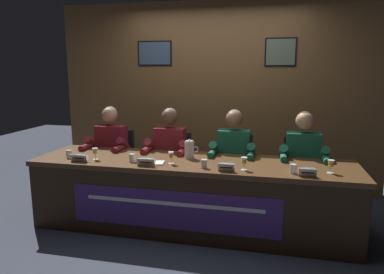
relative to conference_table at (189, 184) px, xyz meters
The scene contains 25 objects.
ground_plane 0.52m from the conference_table, 88.95° to the left, with size 12.00×12.00×0.00m, color #383D4C.
wall_back_panelled 1.79m from the conference_table, 89.94° to the left, with size 4.55×0.14×2.60m.
conference_table is the anchor object (origin of this frame).
chair_far_left 1.36m from the conference_table, 147.66° to the left, with size 0.44×0.45×0.90m.
panelist_far_left 1.27m from the conference_table, 155.36° to the left, with size 0.51×0.48×1.23m.
nameplate_far_left 1.17m from the conference_table, behind, with size 0.18×0.06×0.08m.
juice_glass_far_left 1.05m from the conference_table, behind, with size 0.06×0.06×0.12m.
water_cup_far_left 1.34m from the conference_table, behind, with size 0.06×0.06×0.08m.
chair_center_left 0.82m from the conference_table, 117.68° to the left, with size 0.44×0.45×0.90m.
panelist_center_left 0.68m from the conference_table, 125.91° to the left, with size 0.51×0.48×1.23m.
nameplate_center_left 0.51m from the conference_table, 153.76° to the right, with size 0.18×0.06×0.08m.
juice_glass_center_left 0.36m from the conference_table, 158.84° to the right, with size 0.06×0.06×0.12m.
water_cup_center_left 0.65m from the conference_table, behind, with size 0.06×0.06×0.08m.
chair_center_right 0.82m from the conference_table, 62.06° to the left, with size 0.44×0.45×0.90m.
panelist_center_right 0.68m from the conference_table, 53.79° to the left, with size 0.51×0.48×1.23m.
nameplate_center_right 0.53m from the conference_table, 27.29° to the right, with size 0.16×0.06×0.08m.
juice_glass_center_right 0.66m from the conference_table, 12.85° to the right, with size 0.06×0.06×0.12m.
water_cup_center_right 0.35m from the conference_table, 38.55° to the right, with size 0.06×0.06×0.08m.
chair_far_right 1.36m from the conference_table, 32.24° to the left, with size 0.44×0.45×0.90m.
panelist_far_right 1.28m from the conference_table, 24.56° to the left, with size 0.51×0.48×1.23m.
nameplate_far_right 1.18m from the conference_table, 10.67° to the right, with size 0.16×0.06×0.08m.
juice_glass_far_right 1.38m from the conference_table, ahead, with size 0.06×0.06×0.12m.
water_cup_far_right 1.05m from the conference_table, ahead, with size 0.06×0.06×0.08m.
water_pitcher_central 0.38m from the conference_table, 102.92° to the left, with size 0.15×0.10×0.21m.
document_stack_center_left 0.43m from the conference_table, 166.05° to the right, with size 0.23×0.18×0.01m.
Camera 1 is at (0.81, -3.52, 1.67)m, focal length 33.22 mm.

